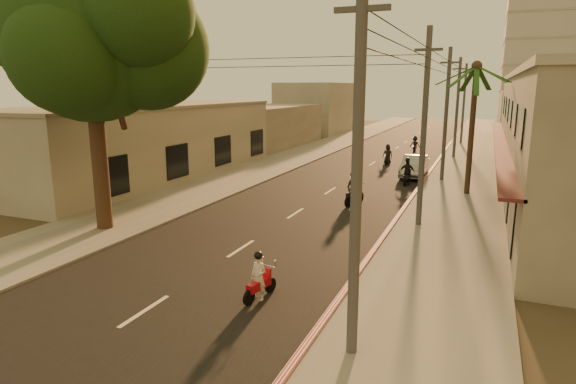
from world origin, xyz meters
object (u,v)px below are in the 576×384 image
broadleaf_tree (99,37)px  scooter_mid_b (407,173)px  scooter_red (259,278)px  scooter_far_a (388,155)px  palm_tree (476,74)px  parked_car (414,166)px  scooter_mid_a (354,189)px  scooter_far_b (415,145)px

broadleaf_tree → scooter_mid_b: bearing=55.7°
scooter_red → scooter_far_a: scooter_far_a is taller
broadleaf_tree → scooter_red: (9.35, -4.13, -7.78)m
palm_tree → parked_car: palm_tree is taller
scooter_mid_b → parked_car: bearing=91.7°
palm_tree → scooter_red: 19.82m
scooter_mid_a → palm_tree: bearing=56.1°
scooter_far_a → scooter_red: bearing=-89.2°
palm_tree → scooter_mid_b: size_ratio=4.39×
scooter_mid_a → parked_car: (1.84, 10.19, -0.13)m
broadleaf_tree → scooter_red: 12.85m
scooter_red → scooter_mid_a: bearing=103.4°
palm_tree → scooter_red: bearing=-106.3°
broadleaf_tree → scooter_far_b: (8.94, 32.39, -7.70)m
scooter_far_a → parked_car: 5.73m
scooter_far_b → parked_car: bearing=-83.5°
palm_tree → parked_car: 9.05m
scooter_far_b → scooter_far_a: bearing=-98.5°
broadleaf_tree → scooter_far_b: bearing=74.6°
broadleaf_tree → scooter_far_a: 26.33m
broadleaf_tree → scooter_far_b: broadleaf_tree is taller
scooter_far_a → parked_car: scooter_far_a is taller
scooter_mid_b → scooter_far_a: (-2.87, 8.19, -0.04)m
scooter_red → scooter_far_b: 36.52m
broadleaf_tree → scooter_mid_b: broadleaf_tree is taller
broadleaf_tree → parked_car: bearing=60.4°
scooter_mid_b → scooter_far_b: (-1.80, 16.65, -0.04)m
scooter_mid_b → scooter_far_a: size_ratio=1.05×
broadleaf_tree → parked_car: 23.15m
scooter_mid_a → scooter_far_a: (-1.06, 15.13, -0.11)m
parked_car → scooter_mid_b: bearing=-91.2°
broadleaf_tree → scooter_mid_a: bearing=44.6°
parked_car → palm_tree: bearing=-53.8°
scooter_mid_a → scooter_mid_b: bearing=89.8°
scooter_mid_b → parked_car: size_ratio=0.40×
palm_tree → scooter_mid_a: size_ratio=4.16×
scooter_red → scooter_far_b: (-0.41, 36.51, 0.08)m
scooter_red → scooter_mid_b: scooter_mid_b is taller
broadleaf_tree → parked_car: (10.77, 18.98, -7.71)m
palm_tree → scooter_red: (-5.26, -17.98, -6.46)m
scooter_mid_a → parked_car: scooter_mid_a is taller
broadleaf_tree → scooter_red: bearing=-23.8°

